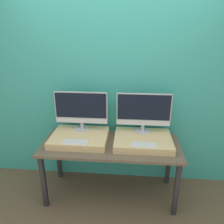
{
  "coord_description": "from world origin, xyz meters",
  "views": [
    {
      "loc": [
        0.21,
        -1.89,
        1.98
      ],
      "look_at": [
        0.0,
        0.53,
        1.04
      ],
      "focal_mm": 35.0,
      "sensor_mm": 36.0,
      "label": 1
    }
  ],
  "objects_px": {
    "keyboard_left": "(76,142)",
    "monitor_right": "(144,111)",
    "keyboard_right": "(144,145)",
    "monitor_left": "(81,109)"
  },
  "relations": [
    {
      "from": "keyboard_left",
      "to": "monitor_right",
      "type": "distance_m",
      "value": 0.86
    },
    {
      "from": "monitor_left",
      "to": "keyboard_right",
      "type": "relative_size",
      "value": 2.36
    },
    {
      "from": "monitor_left",
      "to": "keyboard_right",
      "type": "bearing_deg",
      "value": -24.58
    },
    {
      "from": "keyboard_left",
      "to": "monitor_left",
      "type": "bearing_deg",
      "value": 90.0
    },
    {
      "from": "monitor_left",
      "to": "keyboard_left",
      "type": "bearing_deg",
      "value": -90.0
    },
    {
      "from": "keyboard_left",
      "to": "keyboard_right",
      "type": "bearing_deg",
      "value": 0.0
    },
    {
      "from": "keyboard_left",
      "to": "keyboard_right",
      "type": "distance_m",
      "value": 0.75
    },
    {
      "from": "monitor_left",
      "to": "keyboard_left",
      "type": "height_order",
      "value": "monitor_left"
    },
    {
      "from": "keyboard_right",
      "to": "keyboard_left",
      "type": "bearing_deg",
      "value": 180.0
    },
    {
      "from": "monitor_right",
      "to": "keyboard_right",
      "type": "height_order",
      "value": "monitor_right"
    }
  ]
}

